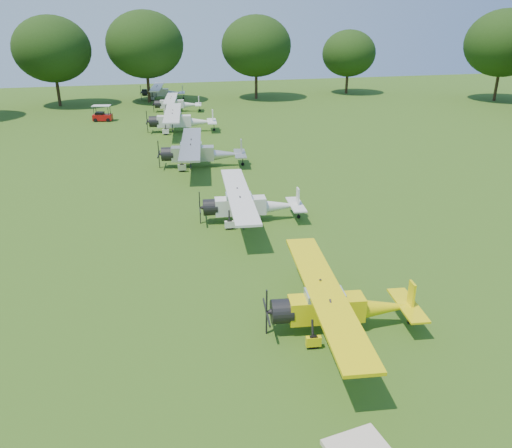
{
  "coord_description": "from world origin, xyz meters",
  "views": [
    {
      "loc": [
        -5.92,
        -20.85,
        11.69
      ],
      "look_at": [
        0.37,
        3.19,
        1.4
      ],
      "focal_mm": 35.0,
      "sensor_mm": 36.0,
      "label": 1
    }
  ],
  "objects_px": {
    "aircraft_6": "(176,103)",
    "aircraft_7": "(161,91)",
    "aircraft_3": "(248,203)",
    "aircraft_2": "(338,304)",
    "aircraft_5": "(179,119)",
    "golf_cart": "(102,116)",
    "aircraft_4": "(199,151)"
  },
  "relations": [
    {
      "from": "aircraft_6",
      "to": "aircraft_7",
      "type": "xyz_separation_m",
      "value": [
        -0.95,
        11.59,
        0.06
      ]
    },
    {
      "from": "aircraft_3",
      "to": "aircraft_2",
      "type": "bearing_deg",
      "value": -80.0
    },
    {
      "from": "aircraft_3",
      "to": "aircraft_7",
      "type": "height_order",
      "value": "aircraft_7"
    },
    {
      "from": "aircraft_5",
      "to": "aircraft_6",
      "type": "xyz_separation_m",
      "value": [
        1.0,
        13.14,
        -0.22
      ]
    },
    {
      "from": "aircraft_2",
      "to": "golf_cart",
      "type": "xyz_separation_m",
      "value": [
        -10.18,
        48.33,
        -0.52
      ]
    },
    {
      "from": "aircraft_2",
      "to": "aircraft_5",
      "type": "height_order",
      "value": "aircraft_5"
    },
    {
      "from": "aircraft_5",
      "to": "aircraft_2",
      "type": "bearing_deg",
      "value": -80.04
    },
    {
      "from": "aircraft_3",
      "to": "aircraft_6",
      "type": "relative_size",
      "value": 1.0
    },
    {
      "from": "aircraft_3",
      "to": "aircraft_5",
      "type": "height_order",
      "value": "aircraft_5"
    },
    {
      "from": "aircraft_5",
      "to": "aircraft_6",
      "type": "relative_size",
      "value": 1.18
    },
    {
      "from": "aircraft_4",
      "to": "golf_cart",
      "type": "relative_size",
      "value": 4.86
    },
    {
      "from": "aircraft_4",
      "to": "aircraft_5",
      "type": "relative_size",
      "value": 0.96
    },
    {
      "from": "aircraft_2",
      "to": "aircraft_5",
      "type": "relative_size",
      "value": 0.82
    },
    {
      "from": "aircraft_5",
      "to": "aircraft_3",
      "type": "bearing_deg",
      "value": -80.34
    },
    {
      "from": "aircraft_7",
      "to": "aircraft_5",
      "type": "bearing_deg",
      "value": -81.35
    },
    {
      "from": "aircraft_4",
      "to": "aircraft_7",
      "type": "relative_size",
      "value": 1.08
    },
    {
      "from": "aircraft_5",
      "to": "aircraft_7",
      "type": "height_order",
      "value": "aircraft_5"
    },
    {
      "from": "aircraft_3",
      "to": "aircraft_5",
      "type": "distance_m",
      "value": 27.4
    },
    {
      "from": "aircraft_3",
      "to": "aircraft_4",
      "type": "height_order",
      "value": "aircraft_4"
    },
    {
      "from": "aircraft_3",
      "to": "golf_cart",
      "type": "distance_m",
      "value": 37.34
    },
    {
      "from": "aircraft_3",
      "to": "aircraft_6",
      "type": "distance_m",
      "value": 40.52
    },
    {
      "from": "aircraft_2",
      "to": "aircraft_6",
      "type": "distance_m",
      "value": 52.75
    },
    {
      "from": "aircraft_4",
      "to": "aircraft_5",
      "type": "distance_m",
      "value": 14.47
    },
    {
      "from": "aircraft_2",
      "to": "aircraft_5",
      "type": "bearing_deg",
      "value": 100.58
    },
    {
      "from": "aircraft_5",
      "to": "aircraft_7",
      "type": "bearing_deg",
      "value": 97.33
    },
    {
      "from": "aircraft_4",
      "to": "aircraft_3",
      "type": "bearing_deg",
      "value": -76.21
    },
    {
      "from": "aircraft_3",
      "to": "aircraft_5",
      "type": "xyz_separation_m",
      "value": [
        -1.06,
        27.38,
        0.22
      ]
    },
    {
      "from": "aircraft_5",
      "to": "golf_cart",
      "type": "relative_size",
      "value": 5.04
    },
    {
      "from": "aircraft_7",
      "to": "golf_cart",
      "type": "distance_m",
      "value": 18.13
    },
    {
      "from": "aircraft_2",
      "to": "aircraft_7",
      "type": "height_order",
      "value": "aircraft_7"
    },
    {
      "from": "aircraft_4",
      "to": "golf_cart",
      "type": "xyz_separation_m",
      "value": [
        -8.45,
        23.2,
        -0.72
      ]
    },
    {
      "from": "aircraft_3",
      "to": "aircraft_4",
      "type": "relative_size",
      "value": 0.88
    }
  ]
}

